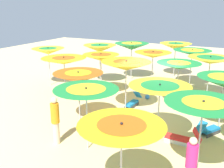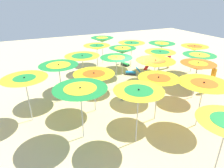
# 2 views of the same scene
# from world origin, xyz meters

# --- Properties ---
(ground) EXTENTS (41.98, 41.98, 0.04)m
(ground) POSITION_xyz_m (0.00, 0.00, -0.02)
(ground) COLOR beige
(beach_umbrella_1) EXTENTS (2.25, 2.25, 2.31)m
(beach_umbrella_1) POSITION_xyz_m (-0.85, 4.40, 2.08)
(beach_umbrella_1) COLOR #B2B2B7
(beach_umbrella_1) RESTS_ON ground
(beach_umbrella_2) EXTENTS (2.01, 2.01, 2.27)m
(beach_umbrella_2) POSITION_xyz_m (-2.89, 2.15, 2.01)
(beach_umbrella_2) COLOR #B2B2B7
(beach_umbrella_2) RESTS_ON ground
(beach_umbrella_3) EXTENTS (2.16, 2.16, 2.24)m
(beach_umbrella_3) POSITION_xyz_m (-4.44, 0.79, 2.00)
(beach_umbrella_3) COLOR #B2B2B7
(beach_umbrella_3) RESTS_ON ground
(beach_umbrella_4) EXTENTS (2.10, 2.10, 2.19)m
(beach_umbrella_4) POSITION_xyz_m (-6.22, -1.32, 1.96)
(beach_umbrella_4) COLOR #B2B2B7
(beach_umbrella_4) RESTS_ON ground
(beach_umbrella_5) EXTENTS (1.98, 1.98, 2.53)m
(beach_umbrella_5) POSITION_xyz_m (2.43, 4.19, 2.26)
(beach_umbrella_5) COLOR #B2B2B7
(beach_umbrella_5) RESTS_ON ground
(beach_umbrella_6) EXTENTS (1.94, 1.94, 2.34)m
(beach_umbrella_6) POSITION_xyz_m (0.64, 3.10, 2.11)
(beach_umbrella_6) COLOR #B2B2B7
(beach_umbrella_6) RESTS_ON ground
(beach_umbrella_7) EXTENTS (2.27, 2.27, 2.41)m
(beach_umbrella_7) POSITION_xyz_m (-0.69, 1.05, 2.15)
(beach_umbrella_7) COLOR #B2B2B7
(beach_umbrella_7) RESTS_ON ground
(beach_umbrella_8) EXTENTS (2.20, 2.20, 2.17)m
(beach_umbrella_8) POSITION_xyz_m (-2.74, -1.16, 1.93)
(beach_umbrella_8) COLOR #B2B2B7
(beach_umbrella_8) RESTS_ON ground
(beach_umbrella_9) EXTENTS (2.15, 2.15, 2.32)m
(beach_umbrella_9) POSITION_xyz_m (-4.17, -2.83, 2.09)
(beach_umbrella_9) COLOR #B2B2B7
(beach_umbrella_9) RESTS_ON ground
(beach_umbrella_10) EXTENTS (2.21, 2.21, 2.47)m
(beach_umbrella_10) POSITION_xyz_m (4.37, 2.94, 2.20)
(beach_umbrella_10) COLOR #B2B2B7
(beach_umbrella_10) RESTS_ON ground
(beach_umbrella_11) EXTENTS (2.12, 2.12, 2.24)m
(beach_umbrella_11) POSITION_xyz_m (3.11, 1.06, 2.02)
(beach_umbrella_11) COLOR #B2B2B7
(beach_umbrella_11) RESTS_ON ground
(beach_umbrella_12) EXTENTS (2.07, 2.07, 2.26)m
(beach_umbrella_12) POSITION_xyz_m (0.84, -0.96, 2.04)
(beach_umbrella_12) COLOR #B2B2B7
(beach_umbrella_12) RESTS_ON ground
(beach_umbrella_13) EXTENTS (2.06, 2.06, 2.22)m
(beach_umbrella_13) POSITION_xyz_m (-0.73, -3.09, 1.96)
(beach_umbrella_13) COLOR #B2B2B7
(beach_umbrella_13) RESTS_ON ground
(beach_umbrella_14) EXTENTS (2.25, 2.25, 2.22)m
(beach_umbrella_14) POSITION_xyz_m (-2.28, -4.39, 1.99)
(beach_umbrella_14) COLOR #B2B2B7
(beach_umbrella_14) RESTS_ON ground
(beach_umbrella_15) EXTENTS (2.11, 2.11, 2.37)m
(beach_umbrella_15) POSITION_xyz_m (6.32, 0.57, 2.10)
(beach_umbrella_15) COLOR #B2B2B7
(beach_umbrella_15) RESTS_ON ground
(beach_umbrella_16) EXTENTS (2.20, 2.20, 2.30)m
(beach_umbrella_16) POSITION_xyz_m (4.48, -0.88, 2.09)
(beach_umbrella_16) COLOR #B2B2B7
(beach_umbrella_16) RESTS_ON ground
(beach_umbrella_17) EXTENTS (2.27, 2.27, 2.29)m
(beach_umbrella_17) POSITION_xyz_m (2.72, -2.12, 2.06)
(beach_umbrella_17) COLOR #B2B2B7
(beach_umbrella_17) RESTS_ON ground
(beach_umbrella_18) EXTENTS (2.12, 2.12, 2.24)m
(beach_umbrella_18) POSITION_xyz_m (0.75, -4.64, 2.02)
(beach_umbrella_18) COLOR #B2B2B7
(beach_umbrella_18) RESTS_ON ground
(beach_umbrella_19) EXTENTS (2.04, 2.04, 2.42)m
(beach_umbrella_19) POSITION_xyz_m (-0.49, -6.53, 2.16)
(beach_umbrella_19) COLOR #B2B2B7
(beach_umbrella_19) RESTS_ON ground
(lounger_0) EXTENTS (0.37, 1.28, 0.69)m
(lounger_0) POSITION_xyz_m (-2.62, -2.04, 0.21)
(lounger_0) COLOR silver
(lounger_0) RESTS_ON ground
(lounger_1) EXTENTS (1.19, 0.89, 0.65)m
(lounger_1) POSITION_xyz_m (-1.48, -2.79, 0.22)
(lounger_1) COLOR #333338
(lounger_1) RESTS_ON ground
(lounger_2) EXTENTS (0.62, 1.19, 0.68)m
(lounger_2) POSITION_xyz_m (-2.00, -5.07, 0.21)
(lounger_2) COLOR #333338
(lounger_2) RESTS_ON ground
(lounger_3) EXTENTS (1.32, 0.35, 0.60)m
(lounger_3) POSITION_xyz_m (2.08, -2.34, 0.20)
(lounger_3) COLOR olive
(lounger_3) RESTS_ON ground
(lounger_4) EXTENTS (1.35, 0.40, 0.64)m
(lounger_4) POSITION_xyz_m (-0.07, 0.93, 0.21)
(lounger_4) COLOR #333338
(lounger_4) RESTS_ON ground
(beachgoer_0) EXTENTS (0.30, 0.30, 1.61)m
(beachgoer_0) POSITION_xyz_m (-5.08, -2.79, 0.84)
(beachgoer_0) COLOR beige
(beachgoer_0) RESTS_ON ground
(beachgoer_1) EXTENTS (0.30, 0.30, 1.76)m
(beachgoer_1) POSITION_xyz_m (-4.66, 1.97, 0.93)
(beachgoer_1) COLOR beige
(beachgoer_1) RESTS_ON ground
(beach_ball) EXTENTS (0.25, 0.25, 0.25)m
(beach_ball) POSITION_xyz_m (1.20, 0.63, 0.12)
(beach_ball) COLOR #337FE5
(beach_ball) RESTS_ON ground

